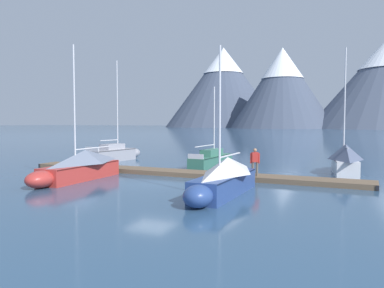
{
  "coord_description": "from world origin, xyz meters",
  "views": [
    {
      "loc": [
        10.69,
        -18.97,
        3.57
      ],
      "look_at": [
        0.0,
        6.0,
        2.0
      ],
      "focal_mm": 35.37,
      "sensor_mm": 36.0,
      "label": 1
    }
  ],
  "objects_px": {
    "sailboat_nearest_berth": "(116,153)",
    "sailboat_mid_dock_port": "(213,159)",
    "sailboat_far_berth": "(344,160)",
    "sailboat_second_berth": "(78,166)",
    "sailboat_mid_dock_starboard": "(223,178)",
    "person_on_dock": "(255,160)"
  },
  "relations": [
    {
      "from": "sailboat_nearest_berth",
      "to": "sailboat_mid_dock_port",
      "type": "relative_size",
      "value": 1.28
    },
    {
      "from": "sailboat_second_berth",
      "to": "sailboat_mid_dock_starboard",
      "type": "bearing_deg",
      "value": -6.43
    },
    {
      "from": "sailboat_mid_dock_port",
      "to": "person_on_dock",
      "type": "distance_m",
      "value": 8.63
    },
    {
      "from": "sailboat_second_berth",
      "to": "sailboat_mid_dock_port",
      "type": "bearing_deg",
      "value": 65.49
    },
    {
      "from": "sailboat_mid_dock_starboard",
      "to": "sailboat_far_berth",
      "type": "height_order",
      "value": "sailboat_far_berth"
    },
    {
      "from": "person_on_dock",
      "to": "sailboat_nearest_berth",
      "type": "bearing_deg",
      "value": 154.63
    },
    {
      "from": "sailboat_mid_dock_starboard",
      "to": "person_on_dock",
      "type": "height_order",
      "value": "sailboat_mid_dock_starboard"
    },
    {
      "from": "sailboat_mid_dock_starboard",
      "to": "person_on_dock",
      "type": "xyz_separation_m",
      "value": [
        0.33,
        5.01,
        0.39
      ]
    },
    {
      "from": "sailboat_second_berth",
      "to": "sailboat_far_berth",
      "type": "xyz_separation_m",
      "value": [
        14.99,
        9.52,
        0.11
      ]
    },
    {
      "from": "sailboat_second_berth",
      "to": "person_on_dock",
      "type": "relative_size",
      "value": 4.86
    },
    {
      "from": "person_on_dock",
      "to": "sailboat_mid_dock_port",
      "type": "bearing_deg",
      "value": 126.9
    },
    {
      "from": "sailboat_mid_dock_port",
      "to": "sailboat_mid_dock_starboard",
      "type": "bearing_deg",
      "value": -67.88
    },
    {
      "from": "sailboat_nearest_berth",
      "to": "sailboat_mid_dock_port",
      "type": "height_order",
      "value": "sailboat_nearest_berth"
    },
    {
      "from": "sailboat_nearest_berth",
      "to": "sailboat_far_berth",
      "type": "distance_m",
      "value": 19.83
    },
    {
      "from": "sailboat_mid_dock_starboard",
      "to": "sailboat_mid_dock_port",
      "type": "bearing_deg",
      "value": 112.12
    },
    {
      "from": "sailboat_mid_dock_port",
      "to": "person_on_dock",
      "type": "relative_size",
      "value": 4.27
    },
    {
      "from": "sailboat_second_berth",
      "to": "sailboat_far_berth",
      "type": "distance_m",
      "value": 17.76
    },
    {
      "from": "sailboat_mid_dock_port",
      "to": "sailboat_far_berth",
      "type": "distance_m",
      "value": 10.16
    },
    {
      "from": "sailboat_mid_dock_port",
      "to": "sailboat_far_berth",
      "type": "bearing_deg",
      "value": -7.15
    },
    {
      "from": "sailboat_nearest_berth",
      "to": "person_on_dock",
      "type": "relative_size",
      "value": 5.48
    },
    {
      "from": "sailboat_nearest_berth",
      "to": "sailboat_mid_dock_starboard",
      "type": "xyz_separation_m",
      "value": [
        14.54,
        -12.06,
        0.21
      ]
    },
    {
      "from": "sailboat_far_berth",
      "to": "person_on_dock",
      "type": "height_order",
      "value": "sailboat_far_berth"
    }
  ]
}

